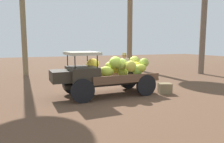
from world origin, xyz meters
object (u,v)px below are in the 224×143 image
object	(u,v)px
truck	(106,73)
farmer	(124,67)
loose_banana_bunch	(93,82)
wooden_crate	(165,88)

from	to	relation	value
truck	farmer	size ratio (longest dim) A/B	2.57
truck	loose_banana_bunch	bearing A→B (deg)	-95.61
truck	loose_banana_bunch	xyz separation A→B (m)	(-0.15, -2.36, -0.84)
wooden_crate	farmer	bearing A→B (deg)	-66.80
farmer	loose_banana_bunch	bearing A→B (deg)	-128.35
wooden_crate	loose_banana_bunch	distance (m)	3.91
truck	farmer	xyz separation A→B (m)	(-1.61, -1.53, 0.01)
truck	wooden_crate	world-z (taller)	truck
truck	wooden_crate	bearing A→B (deg)	162.68
farmer	wooden_crate	distance (m)	2.56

